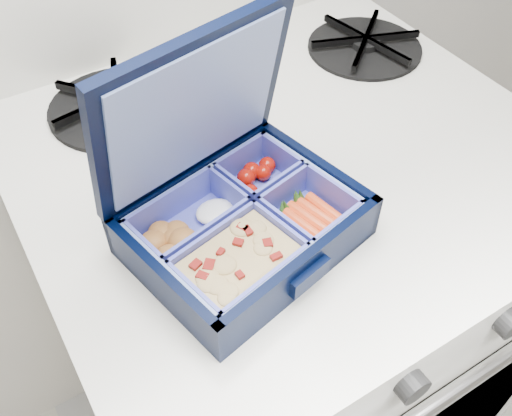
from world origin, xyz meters
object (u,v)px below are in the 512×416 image
stove (270,334)px  fork (230,152)px  bento_box (245,226)px  burner_grate (365,42)px

stove → fork: fork is taller
bento_box → fork: (0.06, 0.13, -0.02)m
stove → burner_grate: size_ratio=5.74×
stove → burner_grate: 0.57m
burner_grate → fork: bearing=-161.3°
burner_grate → fork: size_ratio=0.88×
bento_box → fork: 0.15m
stove → fork: (-0.07, 0.00, 0.50)m
burner_grate → fork: 0.31m
burner_grate → fork: (-0.29, -0.10, -0.01)m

